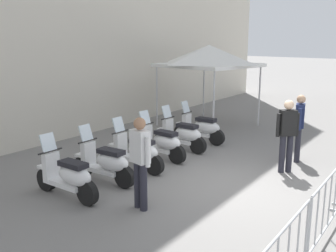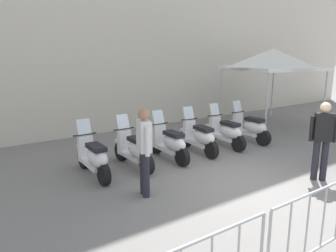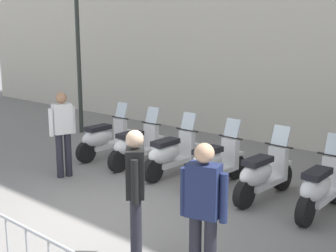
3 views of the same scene
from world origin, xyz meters
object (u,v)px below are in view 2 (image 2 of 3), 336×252
motorcycle_4 (226,132)px  motorcycle_5 (250,128)px  barrier_segment_1 (323,223)px  motorcycle_1 (135,150)px  motorcycle_0 (94,158)px  officer_by_barriers (322,137)px  canopy_tent (273,59)px  motorcycle_3 (199,137)px  motorcycle_2 (170,143)px  officer_near_row_end (144,147)px

motorcycle_4 → motorcycle_5: bearing=9.9°
motorcycle_5 → barrier_segment_1: size_ratio=0.77×
motorcycle_1 → motorcycle_5: (4.05, 0.74, 0.00)m
motorcycle_0 → motorcycle_5: size_ratio=1.00×
motorcycle_4 → officer_by_barriers: (0.41, -2.96, 0.53)m
canopy_tent → motorcycle_3: bearing=-156.2°
barrier_segment_1 → officer_by_barriers: (2.31, 2.00, 0.45)m
motorcycle_5 → barrier_segment_1: bearing=-119.6°
motorcycle_4 → canopy_tent: bearing=27.7°
motorcycle_4 → motorcycle_5: 1.04m
motorcycle_2 → motorcycle_4: 2.06m
motorcycle_0 → motorcycle_5: (5.07, 0.92, 0.00)m
motorcycle_4 → officer_by_barriers: officer_by_barriers is taller
officer_near_row_end → officer_by_barriers: (3.75, -0.86, 0.00)m
motorcycle_4 → motorcycle_1: bearing=-169.4°
motorcycle_2 → motorcycle_4: (2.02, 0.40, 0.00)m
motorcycle_0 → motorcycle_5: bearing=10.3°
motorcycle_0 → motorcycle_1: bearing=10.0°
motorcycle_0 → motorcycle_2: (2.03, 0.34, 0.00)m
motorcycle_2 → officer_near_row_end: bearing=-128.0°
motorcycle_0 → motorcycle_4: same height
motorcycle_3 → motorcycle_1: bearing=-169.6°
motorcycle_5 → officer_near_row_end: size_ratio=0.99×
motorcycle_0 → officer_by_barriers: (4.45, -2.22, 0.53)m
officer_near_row_end → officer_by_barriers: size_ratio=1.00×
motorcycle_4 → officer_near_row_end: bearing=-147.8°
motorcycle_1 → canopy_tent: canopy_tent is taller
motorcycle_2 → officer_by_barriers: 3.56m
canopy_tent → officer_near_row_end: bearing=-149.9°
motorcycle_1 → motorcycle_5: same height
motorcycle_1 → officer_by_barriers: 4.22m
motorcycle_1 → canopy_tent: (6.08, 2.16, 2.06)m
motorcycle_3 → motorcycle_5: bearing=10.4°
motorcycle_1 → motorcycle_5: bearing=10.4°
officer_by_barriers → canopy_tent: canopy_tent is taller
motorcycle_5 → canopy_tent: (2.03, 1.42, 2.06)m
motorcycle_4 → motorcycle_2: bearing=-168.7°
motorcycle_3 → barrier_segment_1: (-0.89, -4.77, 0.07)m
motorcycle_2 → canopy_tent: bearing=21.5°
motorcycle_4 → barrier_segment_1: bearing=-110.9°
motorcycle_5 → officer_by_barriers: size_ratio=0.99×
motorcycle_3 → motorcycle_5: same height
motorcycle_0 → motorcycle_4: 4.12m
motorcycle_2 → motorcycle_5: bearing=10.8°
motorcycle_0 → barrier_segment_1: (2.15, -4.22, 0.07)m
motorcycle_0 → motorcycle_2: same height
officer_near_row_end → motorcycle_1: bearing=78.4°
motorcycle_4 → officer_by_barriers: 3.04m
barrier_segment_1 → officer_near_row_end: (-1.45, 2.86, 0.45)m
motorcycle_2 → motorcycle_3: 1.03m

